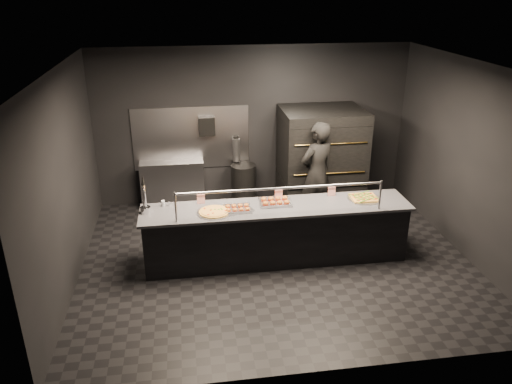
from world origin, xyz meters
TOP-DOWN VIEW (x-y plane):
  - room at (-0.02, 0.05)m, footprint 6.04×6.00m
  - service_counter at (0.00, -0.00)m, footprint 4.10×0.78m
  - pizza_oven at (1.20, 1.90)m, footprint 1.50×1.23m
  - prep_shelf at (-1.60, 2.32)m, footprint 1.20×0.35m
  - towel_dispenser at (-0.90, 2.39)m, footprint 0.30×0.20m
  - fire_extinguisher at (-0.35, 2.40)m, footprint 0.14×0.14m
  - beer_tap at (-1.95, 0.06)m, footprint 0.15×0.22m
  - round_pizza at (-0.95, -0.09)m, footprint 0.52×0.52m
  - slider_tray_a at (-0.60, -0.04)m, footprint 0.48×0.41m
  - slider_tray_b at (-0.00, 0.12)m, footprint 0.51×0.40m
  - square_pizza at (1.40, 0.07)m, footprint 0.51×0.51m
  - condiment_jar at (-1.67, 0.26)m, footprint 0.13×0.05m
  - tent_cards at (-0.04, 0.28)m, footprint 2.19×0.04m
  - trash_bin at (-0.24, 2.22)m, footprint 0.48×0.48m
  - worker at (0.94, 1.20)m, footprint 0.81×0.69m

SIDE VIEW (x-z plane):
  - trash_bin at x=-0.24m, z-range 0.00..0.80m
  - prep_shelf at x=-1.60m, z-range 0.00..0.90m
  - service_counter at x=0.00m, z-range -0.22..1.15m
  - round_pizza at x=-0.95m, z-range 0.92..0.95m
  - square_pizza at x=1.40m, z-range 0.92..0.96m
  - worker at x=0.94m, z-range 0.00..1.88m
  - slider_tray_a at x=-0.60m, z-range 0.91..0.98m
  - slider_tray_b at x=0.00m, z-range 0.91..0.99m
  - condiment_jar at x=-1.67m, z-range 0.92..1.01m
  - pizza_oven at x=1.20m, z-range 0.01..1.92m
  - tent_cards at x=-0.04m, z-range 0.92..1.07m
  - fire_extinguisher at x=-0.35m, z-range 0.81..1.31m
  - beer_tap at x=-1.95m, z-range 0.79..1.38m
  - room at x=-0.02m, z-range 0.00..3.00m
  - towel_dispenser at x=-0.90m, z-range 1.38..1.73m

